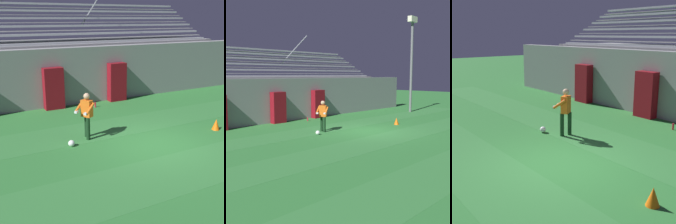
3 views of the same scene
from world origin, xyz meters
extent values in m
plane|color=#2D7533|center=(0.00, 0.00, 0.00)|extent=(80.00, 80.00, 0.00)
cube|color=#337A38|center=(0.00, -1.85, 0.00)|extent=(28.00, 2.08, 0.01)
cube|color=#337A38|center=(0.00, 2.31, 0.00)|extent=(28.00, 2.08, 0.01)
cube|color=maroon|center=(-1.70, 5.95, 0.98)|extent=(0.93, 0.44, 1.96)
cube|color=maroon|center=(-5.65, 5.95, 0.98)|extent=(0.93, 0.44, 1.96)
cylinder|color=#143319|center=(-1.87, 1.56, 0.41)|extent=(0.19, 0.19, 0.82)
cylinder|color=#143319|center=(-1.81, 1.85, 0.41)|extent=(0.19, 0.19, 0.82)
cube|color=orange|center=(-1.84, 1.70, 1.12)|extent=(0.40, 0.45, 0.60)
sphere|color=tan|center=(-1.84, 1.70, 1.56)|extent=(0.22, 0.22, 0.22)
cylinder|color=orange|center=(-1.84, 1.42, 1.17)|extent=(0.46, 0.32, 0.37)
cylinder|color=orange|center=(-2.09, 1.84, 1.17)|extent=(0.46, 0.32, 0.37)
cube|color=silver|center=(-2.04, 1.36, 1.04)|extent=(0.15, 0.15, 0.08)
cube|color=silver|center=(-2.24, 1.70, 1.04)|extent=(0.15, 0.15, 0.08)
sphere|color=white|center=(-2.62, 1.26, 0.11)|extent=(0.22, 0.22, 0.22)
cone|color=orange|center=(2.92, 0.20, 0.21)|extent=(0.30, 0.30, 0.42)
cylinder|color=red|center=(0.13, 5.27, 0.12)|extent=(0.07, 0.07, 0.24)
camera|label=1|loc=(-5.98, -7.98, 4.15)|focal=50.00mm
camera|label=2|loc=(-13.14, -10.29, 3.05)|focal=50.00mm
camera|label=3|loc=(6.34, -4.87, 3.48)|focal=50.00mm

